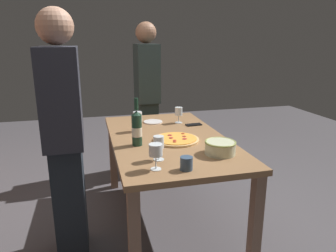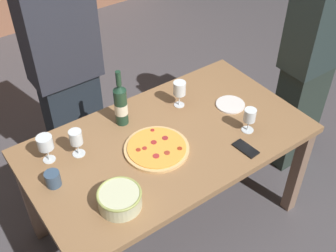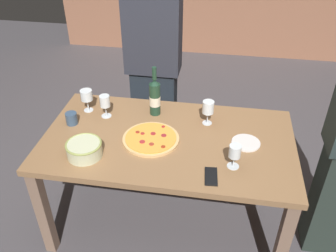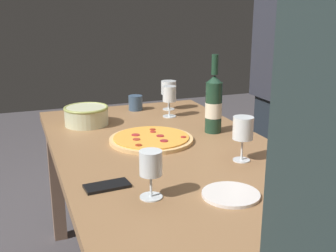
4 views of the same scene
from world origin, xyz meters
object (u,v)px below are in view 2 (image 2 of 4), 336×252
at_px(wine_bottle, 121,104).
at_px(person_guest_left, 66,73).
at_px(wine_glass_near_pizza, 45,144).
at_px(wine_glass_far_right, 76,139).
at_px(pizza, 157,148).
at_px(person_host, 310,61).
at_px(cup_amber, 53,179).
at_px(side_plate, 230,105).
at_px(wine_glass_by_bottle, 250,116).
at_px(cell_phone, 246,149).
at_px(dining_table, 168,150).
at_px(wine_glass_far_left, 179,90).
at_px(serving_bowl, 120,199).

bearing_deg(wine_bottle, person_guest_left, 102.14).
height_order(wine_glass_near_pizza, wine_glass_far_right, same).
xyz_separation_m(wine_bottle, wine_glass_far_right, (-0.33, -0.09, -0.02)).
height_order(pizza, wine_glass_far_right, wine_glass_far_right).
bearing_deg(wine_bottle, person_host, -14.05).
distance_m(cup_amber, side_plate, 1.16).
relative_size(wine_glass_far_right, side_plate, 0.90).
bearing_deg(person_host, pizza, 1.97).
bearing_deg(wine_glass_far_right, wine_glass_by_bottle, -24.03).
relative_size(cell_phone, person_host, 0.08).
relative_size(wine_bottle, wine_glass_near_pizza, 2.20).
relative_size(wine_glass_by_bottle, cell_phone, 1.04).
distance_m(pizza, side_plate, 0.60).
bearing_deg(wine_glass_near_pizza, cup_amber, -106.17).
bearing_deg(wine_bottle, dining_table, -63.44).
relative_size(pizza, side_plate, 2.01).
bearing_deg(cell_phone, cup_amber, 154.16).
height_order(side_plate, person_guest_left, person_guest_left).
xyz_separation_m(dining_table, wine_glass_far_left, (0.23, 0.21, 0.21)).
xyz_separation_m(wine_glass_far_right, cup_amber, (-0.20, -0.13, -0.07)).
xyz_separation_m(person_host, person_guest_left, (-1.36, 0.81, -0.00)).
xyz_separation_m(dining_table, wine_glass_far_right, (-0.46, 0.18, 0.21)).
distance_m(serving_bowl, wine_glass_far_right, 0.44).
bearing_deg(serving_bowl, wine_glass_far_right, 90.40).
xyz_separation_m(wine_glass_near_pizza, wine_glass_far_left, (0.85, -0.03, 0.00)).
height_order(side_plate, cell_phone, same).
relative_size(wine_glass_near_pizza, person_host, 0.10).
bearing_deg(wine_glass_far_left, side_plate, -35.95).
height_order(cell_phone, person_guest_left, person_guest_left).
bearing_deg(dining_table, serving_bowl, -151.45).
relative_size(wine_bottle, wine_glass_by_bottle, 2.37).
relative_size(wine_bottle, person_guest_left, 0.21).
height_order(wine_glass_near_pizza, cup_amber, wine_glass_near_pizza).
height_order(cell_phone, person_host, person_host).
distance_m(serving_bowl, person_guest_left, 1.05).
distance_m(dining_table, cup_amber, 0.68).
height_order(wine_bottle, cell_phone, wine_bottle).
bearing_deg(person_guest_left, wine_bottle, -5.37).
height_order(dining_table, serving_bowl, serving_bowl).
bearing_deg(person_guest_left, cell_phone, 8.76).
distance_m(wine_glass_near_pizza, cell_phone, 1.07).
xyz_separation_m(side_plate, person_guest_left, (-0.73, 0.75, 0.11)).
bearing_deg(wine_glass_far_left, pizza, -143.95).
bearing_deg(wine_glass_far_right, cup_amber, -147.92).
relative_size(wine_glass_far_right, cup_amber, 1.98).
bearing_deg(wine_glass_near_pizza, wine_glass_far_right, -19.20).
height_order(cup_amber, person_host, person_host).
height_order(serving_bowl, person_guest_left, person_guest_left).
distance_m(wine_bottle, wine_glass_far_left, 0.38).
distance_m(wine_glass_by_bottle, person_guest_left, 1.18).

